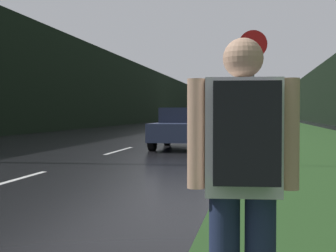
# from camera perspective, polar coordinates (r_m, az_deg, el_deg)

# --- Properties ---
(grass_verge) EXTENTS (6.00, 240.00, 0.02)m
(grass_verge) POSITION_cam_1_polar(r_m,az_deg,el_deg) (39.58, 14.03, -0.19)
(grass_verge) COLOR #26471E
(grass_verge) RESTS_ON ground_plane
(lane_stripe_b) EXTENTS (0.12, 3.00, 0.01)m
(lane_stripe_b) POSITION_cam_1_polar(r_m,az_deg,el_deg) (8.82, -19.04, -6.47)
(lane_stripe_b) COLOR silver
(lane_stripe_b) RESTS_ON ground_plane
(lane_stripe_c) EXTENTS (0.12, 3.00, 0.01)m
(lane_stripe_c) POSITION_cam_1_polar(r_m,az_deg,el_deg) (15.27, -5.96, -3.00)
(lane_stripe_c) COLOR silver
(lane_stripe_c) RESTS_ON ground_plane
(lane_stripe_d) EXTENTS (0.12, 3.00, 0.01)m
(lane_stripe_d) POSITION_cam_1_polar(r_m,az_deg,el_deg) (22.05, -0.80, -1.57)
(lane_stripe_d) COLOR silver
(lane_stripe_d) RESTS_ON ground_plane
(lane_stripe_e) EXTENTS (0.12, 3.00, 0.01)m
(lane_stripe_e) POSITION_cam_1_polar(r_m,az_deg,el_deg) (28.94, 1.92, -0.80)
(lane_stripe_e) COLOR silver
(lane_stripe_e) RESTS_ON ground_plane
(lane_stripe_f) EXTENTS (0.12, 3.00, 0.01)m
(lane_stripe_f) POSITION_cam_1_polar(r_m,az_deg,el_deg) (35.87, 3.59, -0.34)
(lane_stripe_f) COLOR silver
(lane_stripe_f) RESTS_ON ground_plane
(treeline_far_side) EXTENTS (2.00, 140.00, 6.84)m
(treeline_far_side) POSITION_cam_1_polar(r_m,az_deg,el_deg) (51.49, -5.38, 4.06)
(treeline_far_side) COLOR black
(treeline_far_side) RESTS_ON ground_plane
(stop_sign) EXTENTS (0.65, 0.07, 3.13)m
(stop_sign) POSITION_cam_1_polar(r_m,az_deg,el_deg) (10.97, 10.29, 5.01)
(stop_sign) COLOR slate
(stop_sign) RESTS_ON ground_plane
(hitchhiker_with_backpack) EXTENTS (0.56, 0.42, 1.61)m
(hitchhiker_with_backpack) POSITION_cam_1_polar(r_m,az_deg,el_deg) (2.35, 9.14, -5.88)
(hitchhiker_with_backpack) COLOR #1E2847
(hitchhiker_with_backpack) RESTS_ON ground_plane
(car_passing_near) EXTENTS (1.82, 4.27, 1.40)m
(car_passing_near) POSITION_cam_1_polar(r_m,az_deg,el_deg) (16.30, 1.90, -0.21)
(car_passing_near) COLOR #2D3856
(car_passing_near) RESTS_ON ground_plane
(delivery_truck) EXTENTS (2.44, 8.51, 3.56)m
(delivery_truck) POSITION_cam_1_polar(r_m,az_deg,el_deg) (68.26, 5.30, 2.17)
(delivery_truck) COLOR gray
(delivery_truck) RESTS_ON ground_plane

